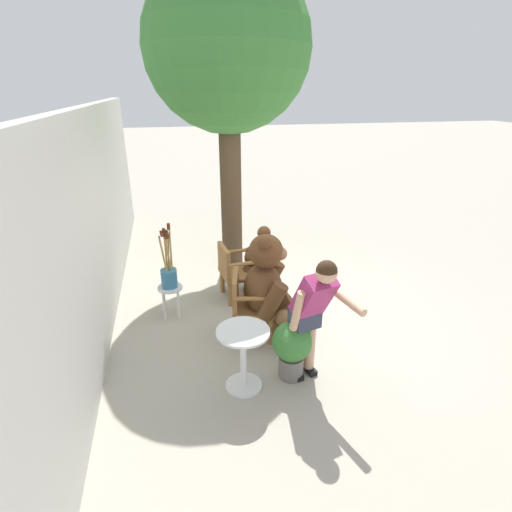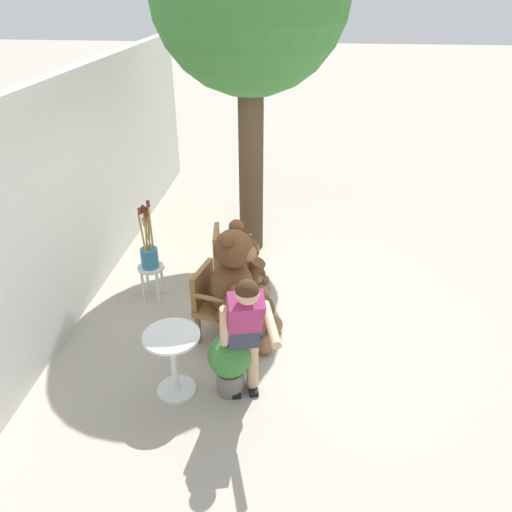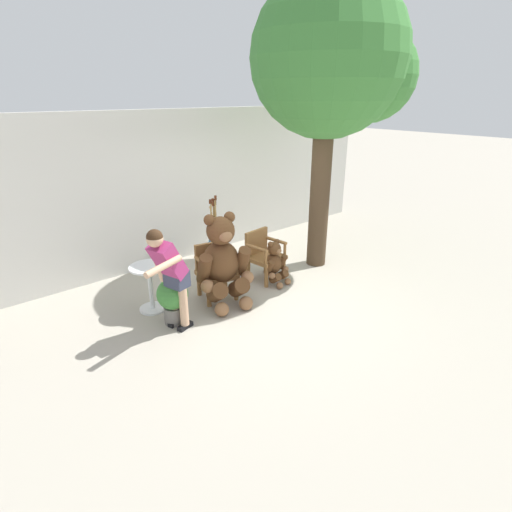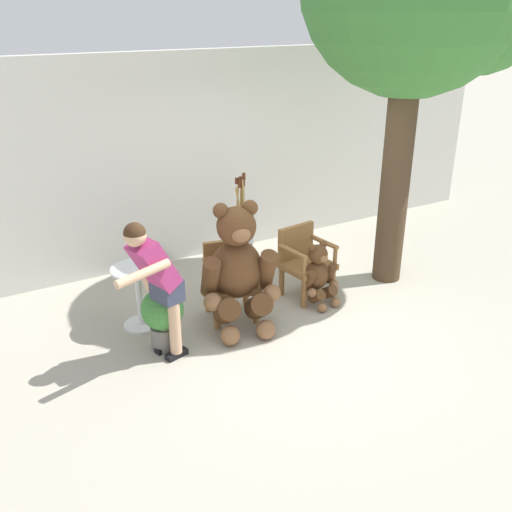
{
  "view_description": "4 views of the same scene",
  "coord_description": "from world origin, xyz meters",
  "px_view_note": "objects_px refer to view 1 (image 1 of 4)",
  "views": [
    {
      "loc": [
        -4.9,
        1.44,
        3.01
      ],
      "look_at": [
        0.25,
        0.29,
        0.78
      ],
      "focal_mm": 28.0,
      "sensor_mm": 36.0,
      "label": 1
    },
    {
      "loc": [
        -5.2,
        -0.38,
        3.72
      ],
      "look_at": [
        -0.2,
        0.13,
        0.9
      ],
      "focal_mm": 35.0,
      "sensor_mm": 36.0,
      "label": 2
    },
    {
      "loc": [
        -3.77,
        -4.24,
        3.05
      ],
      "look_at": [
        -0.04,
        0.1,
        0.71
      ],
      "focal_mm": 28.0,
      "sensor_mm": 36.0,
      "label": 3
    },
    {
      "loc": [
        -3.17,
        -4.64,
        3.29
      ],
      "look_at": [
        -0.3,
        0.32,
        0.78
      ],
      "focal_mm": 40.0,
      "sensor_mm": 36.0,
      "label": 4
    }
  ],
  "objects_px": {
    "patio_tree": "(231,53)",
    "brush_bucket": "(169,273)",
    "teddy_bear_large": "(269,285)",
    "round_side_table": "(243,353)",
    "wooden_chair_left": "(249,303)",
    "potted_plant": "(292,346)",
    "teddy_bear_small": "(253,273)",
    "wooden_chair_right": "(235,270)",
    "white_stool": "(171,293)",
    "person_visitor": "(312,309)"
  },
  "relations": [
    {
      "from": "patio_tree",
      "to": "brush_bucket",
      "type": "bearing_deg",
      "value": 144.22
    },
    {
      "from": "teddy_bear_large",
      "to": "round_side_table",
      "type": "bearing_deg",
      "value": 151.5
    },
    {
      "from": "wooden_chair_left",
      "to": "potted_plant",
      "type": "distance_m",
      "value": 0.98
    },
    {
      "from": "teddy_bear_small",
      "to": "round_side_table",
      "type": "xyz_separation_m",
      "value": [
        -2.02,
        0.55,
        0.07
      ]
    },
    {
      "from": "wooden_chair_left",
      "to": "round_side_table",
      "type": "relative_size",
      "value": 1.19
    },
    {
      "from": "wooden_chair_right",
      "to": "patio_tree",
      "type": "distance_m",
      "value": 3.32
    },
    {
      "from": "round_side_table",
      "to": "wooden_chair_right",
      "type": "bearing_deg",
      "value": -7.46
    },
    {
      "from": "brush_bucket",
      "to": "round_side_table",
      "type": "relative_size",
      "value": 1.27
    },
    {
      "from": "teddy_bear_small",
      "to": "brush_bucket",
      "type": "xyz_separation_m",
      "value": [
        -0.35,
        1.26,
        0.29
      ]
    },
    {
      "from": "brush_bucket",
      "to": "potted_plant",
      "type": "height_order",
      "value": "brush_bucket"
    },
    {
      "from": "brush_bucket",
      "to": "white_stool",
      "type": "bearing_deg",
      "value": 98.16
    },
    {
      "from": "wooden_chair_left",
      "to": "white_stool",
      "type": "height_order",
      "value": "wooden_chair_left"
    },
    {
      "from": "teddy_bear_small",
      "to": "round_side_table",
      "type": "height_order",
      "value": "teddy_bear_small"
    },
    {
      "from": "wooden_chair_left",
      "to": "patio_tree",
      "type": "xyz_separation_m",
      "value": [
        2.35,
        -0.22,
        3.03
      ]
    },
    {
      "from": "teddy_bear_large",
      "to": "brush_bucket",
      "type": "xyz_separation_m",
      "value": [
        0.71,
        1.23,
        -0.03
      ]
    },
    {
      "from": "white_stool",
      "to": "potted_plant",
      "type": "distance_m",
      "value": 2.05
    },
    {
      "from": "person_visitor",
      "to": "patio_tree",
      "type": "bearing_deg",
      "value": 3.93
    },
    {
      "from": "round_side_table",
      "to": "teddy_bear_large",
      "type": "bearing_deg",
      "value": -28.5
    },
    {
      "from": "teddy_bear_large",
      "to": "teddy_bear_small",
      "type": "relative_size",
      "value": 1.84
    },
    {
      "from": "person_visitor",
      "to": "brush_bucket",
      "type": "xyz_separation_m",
      "value": [
        1.71,
        1.43,
        -0.23
      ]
    },
    {
      "from": "person_visitor",
      "to": "patio_tree",
      "type": "height_order",
      "value": "patio_tree"
    },
    {
      "from": "teddy_bear_large",
      "to": "person_visitor",
      "type": "distance_m",
      "value": 1.04
    },
    {
      "from": "brush_bucket",
      "to": "patio_tree",
      "type": "height_order",
      "value": "patio_tree"
    },
    {
      "from": "person_visitor",
      "to": "teddy_bear_small",
      "type": "bearing_deg",
      "value": 4.81
    },
    {
      "from": "potted_plant",
      "to": "brush_bucket",
      "type": "bearing_deg",
      "value": 38.14
    },
    {
      "from": "round_side_table",
      "to": "potted_plant",
      "type": "relative_size",
      "value": 1.06
    },
    {
      "from": "potted_plant",
      "to": "teddy_bear_small",
      "type": "bearing_deg",
      "value": 0.16
    },
    {
      "from": "wooden_chair_right",
      "to": "round_side_table",
      "type": "bearing_deg",
      "value": 172.54
    },
    {
      "from": "white_stool",
      "to": "round_side_table",
      "type": "distance_m",
      "value": 1.82
    },
    {
      "from": "white_stool",
      "to": "teddy_bear_small",
      "type": "bearing_deg",
      "value": -74.34
    },
    {
      "from": "wooden_chair_left",
      "to": "teddy_bear_large",
      "type": "xyz_separation_m",
      "value": [
        -0.03,
        -0.26,
        0.24
      ]
    },
    {
      "from": "teddy_bear_large",
      "to": "white_stool",
      "type": "height_order",
      "value": "teddy_bear_large"
    },
    {
      "from": "wooden_chair_left",
      "to": "person_visitor",
      "type": "height_order",
      "value": "person_visitor"
    },
    {
      "from": "person_visitor",
      "to": "white_stool",
      "type": "xyz_separation_m",
      "value": [
        1.71,
        1.44,
        -0.55
      ]
    },
    {
      "from": "wooden_chair_left",
      "to": "person_visitor",
      "type": "xyz_separation_m",
      "value": [
        -1.03,
        -0.46,
        0.45
      ]
    },
    {
      "from": "teddy_bear_small",
      "to": "brush_bucket",
      "type": "bearing_deg",
      "value": 105.66
    },
    {
      "from": "teddy_bear_large",
      "to": "wooden_chair_right",
      "type": "bearing_deg",
      "value": 13.68
    },
    {
      "from": "wooden_chair_right",
      "to": "brush_bucket",
      "type": "xyz_separation_m",
      "value": [
        -0.34,
        0.98,
        0.21
      ]
    },
    {
      "from": "teddy_bear_small",
      "to": "person_visitor",
      "type": "relative_size",
      "value": 0.51
    },
    {
      "from": "brush_bucket",
      "to": "potted_plant",
      "type": "relative_size",
      "value": 1.34
    },
    {
      "from": "wooden_chair_right",
      "to": "patio_tree",
      "type": "xyz_separation_m",
      "value": [
        1.33,
        -0.22,
        3.03
      ]
    },
    {
      "from": "wooden_chair_right",
      "to": "round_side_table",
      "type": "height_order",
      "value": "wooden_chair_right"
    },
    {
      "from": "wooden_chair_left",
      "to": "patio_tree",
      "type": "relative_size",
      "value": 0.18
    },
    {
      "from": "teddy_bear_small",
      "to": "person_visitor",
      "type": "bearing_deg",
      "value": -175.19
    },
    {
      "from": "patio_tree",
      "to": "potted_plant",
      "type": "relative_size",
      "value": 7.13
    },
    {
      "from": "teddy_bear_large",
      "to": "potted_plant",
      "type": "height_order",
      "value": "teddy_bear_large"
    },
    {
      "from": "wooden_chair_right",
      "to": "round_side_table",
      "type": "relative_size",
      "value": 1.19
    },
    {
      "from": "teddy_bear_small",
      "to": "potted_plant",
      "type": "bearing_deg",
      "value": -179.84
    },
    {
      "from": "white_stool",
      "to": "wooden_chair_left",
      "type": "bearing_deg",
      "value": -124.87
    },
    {
      "from": "teddy_bear_small",
      "to": "brush_bucket",
      "type": "relative_size",
      "value": 0.85
    }
  ]
}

